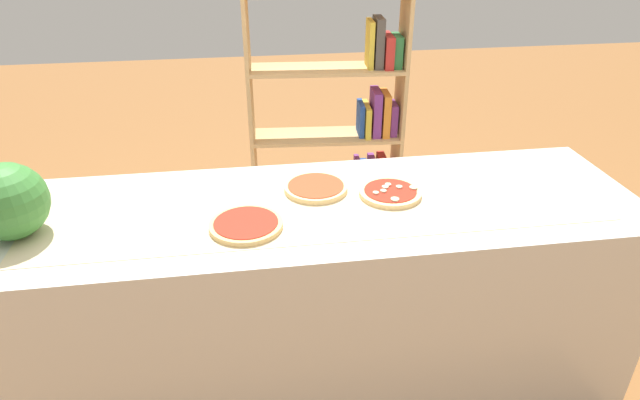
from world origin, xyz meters
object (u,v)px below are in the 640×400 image
at_px(pizza_mushroom_2, 390,193).
at_px(watermelon, 7,202).
at_px(pizza_plain_1, 316,188).
at_px(bookshelf, 348,146).
at_px(pizza_plain_0, 246,225).

bearing_deg(pizza_mushroom_2, watermelon, -176.12).
xyz_separation_m(pizza_mushroom_2, watermelon, (-1.31, -0.09, 0.12)).
distance_m(pizza_mushroom_2, watermelon, 1.32).
height_order(pizza_mushroom_2, watermelon, watermelon).
xyz_separation_m(pizza_plain_1, bookshelf, (0.31, 0.92, -0.23)).
bearing_deg(pizza_mushroom_2, bookshelf, 87.98).
height_order(pizza_plain_0, pizza_plain_1, pizza_plain_1).
xyz_separation_m(pizza_plain_1, watermelon, (-1.03, -0.17, 0.12)).
xyz_separation_m(pizza_plain_1, pizza_mushroom_2, (0.27, -0.08, -0.00)).
bearing_deg(pizza_plain_1, watermelon, -170.69).
bearing_deg(pizza_plain_0, pizza_plain_1, 40.63).
xyz_separation_m(pizza_plain_0, pizza_plain_1, (0.27, 0.24, 0.00)).
bearing_deg(watermelon, pizza_mushroom_2, 3.88).
relative_size(pizza_plain_0, bookshelf, 0.17).
bearing_deg(pizza_plain_1, pizza_mushroom_2, -16.41).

